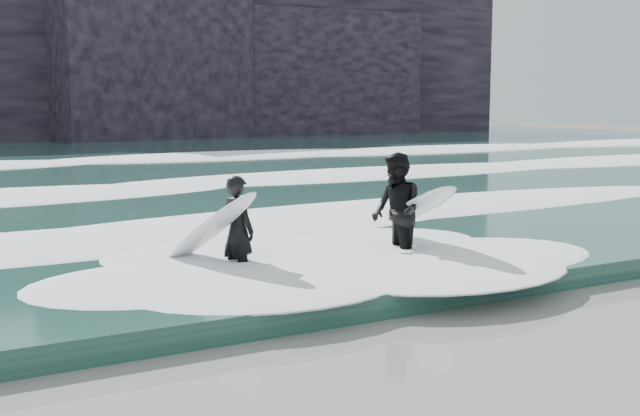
{
  "coord_description": "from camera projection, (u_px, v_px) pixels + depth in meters",
  "views": [
    {
      "loc": [
        -5.97,
        -4.35,
        2.49
      ],
      "look_at": [
        -0.39,
        5.36,
        1.0
      ],
      "focal_mm": 45.0,
      "sensor_mm": 36.0,
      "label": 1
    }
  ],
  "objects": [
    {
      "name": "foam_far",
      "position": [
        54.0,
        159.0,
        28.45
      ],
      "size": [
        60.0,
        4.8,
        0.3
      ],
      "primitive_type": "ellipsoid",
      "color": "white",
      "rests_on": "sea"
    },
    {
      "name": "surfer_left",
      "position": [
        229.0,
        230.0,
        10.86
      ],
      "size": [
        1.22,
        1.94,
        1.5
      ],
      "color": "black",
      "rests_on": "ground"
    },
    {
      "name": "sea",
      "position": [
        33.0,
        161.0,
        31.92
      ],
      "size": [
        90.0,
        52.0,
        0.3
      ],
      "primitive_type": "cube",
      "color": "#1F453D",
      "rests_on": "ground"
    },
    {
      "name": "surfer_right",
      "position": [
        400.0,
        211.0,
        11.78
      ],
      "size": [
        1.39,
        2.28,
        1.76
      ],
      "color": "black",
      "rests_on": "ground"
    },
    {
      "name": "foam_near",
      "position": [
        240.0,
        216.0,
        14.7
      ],
      "size": [
        60.0,
        3.2,
        0.2
      ],
      "primitive_type": "ellipsoid",
      "color": "white",
      "rests_on": "sea"
    },
    {
      "name": "foam_mid",
      "position": [
        128.0,
        182.0,
        20.71
      ],
      "size": [
        60.0,
        4.0,
        0.24
      ],
      "primitive_type": "ellipsoid",
      "color": "white",
      "rests_on": "sea"
    }
  ]
}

